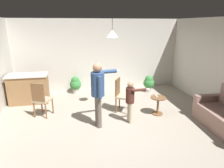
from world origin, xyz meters
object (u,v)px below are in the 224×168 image
(dining_chair_near_wall, at_px, (41,98))
(potted_plant_by_wall, at_px, (149,83))
(person_adult, at_px, (98,88))
(potted_plant_corner, at_px, (75,84))
(spare_remote_on_table, at_px, (156,96))
(side_table_by_couch, at_px, (158,103))
(dining_chair_by_counter, at_px, (121,94))
(kitchen_counter, at_px, (29,89))
(person_child, at_px, (130,98))

(dining_chair_near_wall, height_order, potted_plant_by_wall, dining_chair_near_wall)
(person_adult, distance_m, potted_plant_corner, 2.80)
(dining_chair_near_wall, xyz_separation_m, potted_plant_by_wall, (3.72, 1.48, -0.20))
(dining_chair_near_wall, relative_size, potted_plant_corner, 1.55)
(spare_remote_on_table, bearing_deg, side_table_by_couch, -45.94)
(person_adult, height_order, dining_chair_by_counter, person_adult)
(dining_chair_near_wall, bearing_deg, kitchen_counter, 139.94)
(dining_chair_by_counter, bearing_deg, person_adult, -15.93)
(person_child, xyz_separation_m, dining_chair_near_wall, (-2.31, 0.80, -0.14))
(side_table_by_couch, bearing_deg, dining_chair_by_counter, 157.55)
(person_adult, bearing_deg, side_table_by_couch, 93.46)
(potted_plant_corner, distance_m, potted_plant_by_wall, 2.78)
(dining_chair_by_counter, relative_size, potted_plant_by_wall, 1.58)
(side_table_by_couch, relative_size, person_child, 0.47)
(kitchen_counter, relative_size, dining_chair_by_counter, 1.26)
(dining_chair_by_counter, height_order, dining_chair_near_wall, same)
(person_adult, height_order, dining_chair_near_wall, person_adult)
(potted_plant_corner, distance_m, spare_remote_on_table, 3.19)
(person_adult, distance_m, potted_plant_by_wall, 3.28)
(dining_chair_near_wall, height_order, potted_plant_corner, dining_chair_near_wall)
(potted_plant_corner, bearing_deg, dining_chair_by_counter, -55.81)
(person_adult, relative_size, dining_chair_by_counter, 1.63)
(dining_chair_near_wall, xyz_separation_m, spare_remote_on_table, (3.19, -0.43, -0.01))
(side_table_by_couch, height_order, spare_remote_on_table, spare_remote_on_table)
(dining_chair_near_wall, height_order, spare_remote_on_table, dining_chair_near_wall)
(potted_plant_corner, xyz_separation_m, potted_plant_by_wall, (2.76, -0.36, -0.00))
(dining_chair_by_counter, xyz_separation_m, potted_plant_by_wall, (1.46, 1.55, -0.20))
(person_adult, relative_size, dining_chair_near_wall, 1.63)
(kitchen_counter, height_order, person_child, person_child)
(kitchen_counter, relative_size, spare_remote_on_table, 9.69)
(side_table_by_couch, bearing_deg, potted_plant_corner, 134.55)
(dining_chair_by_counter, distance_m, dining_chair_near_wall, 2.25)
(side_table_by_couch, relative_size, person_adult, 0.32)
(person_adult, xyz_separation_m, person_child, (0.83, 0.03, -0.32))
(side_table_by_couch, bearing_deg, kitchen_counter, 156.30)
(kitchen_counter, relative_size, person_child, 1.14)
(potted_plant_corner, bearing_deg, person_child, -62.80)
(side_table_by_couch, distance_m, dining_chair_by_counter, 1.08)
(spare_remote_on_table, bearing_deg, person_child, -157.07)
(kitchen_counter, relative_size, potted_plant_by_wall, 1.99)
(dining_chair_by_counter, relative_size, potted_plant_corner, 1.55)
(spare_remote_on_table, bearing_deg, dining_chair_by_counter, 158.97)
(side_table_by_couch, height_order, person_adult, person_adult)
(person_child, relative_size, dining_chair_near_wall, 1.11)
(kitchen_counter, height_order, dining_chair_by_counter, dining_chair_by_counter)
(spare_remote_on_table, bearing_deg, dining_chair_near_wall, 172.32)
(person_child, relative_size, spare_remote_on_table, 8.53)
(person_adult, bearing_deg, spare_remote_on_table, 95.18)
(potted_plant_by_wall, bearing_deg, side_table_by_couch, -103.86)
(side_table_by_couch, distance_m, dining_chair_near_wall, 3.28)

